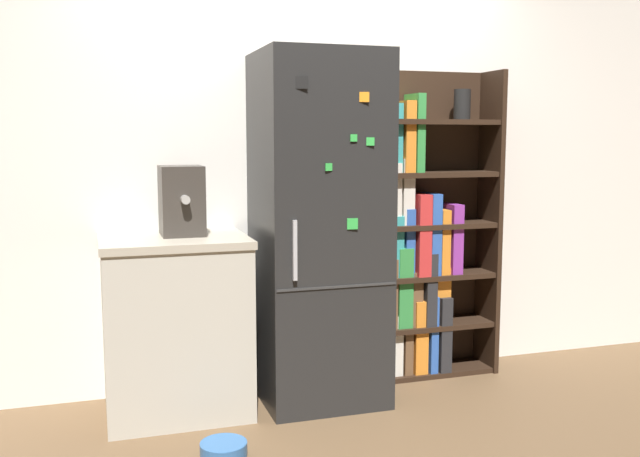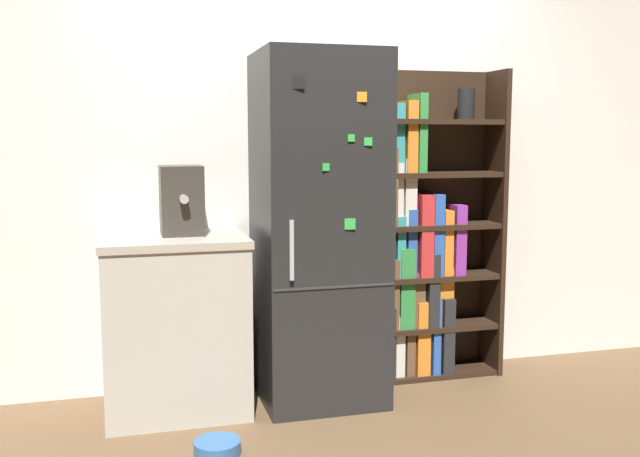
{
  "view_description": "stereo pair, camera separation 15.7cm",
  "coord_description": "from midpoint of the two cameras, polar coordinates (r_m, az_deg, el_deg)",
  "views": [
    {
      "loc": [
        -1.16,
        -3.53,
        1.44
      ],
      "look_at": [
        0.02,
        0.15,
        0.95
      ],
      "focal_mm": 40.0,
      "sensor_mm": 36.0,
      "label": 1
    },
    {
      "loc": [
        -1.01,
        -3.58,
        1.44
      ],
      "look_at": [
        0.02,
        0.15,
        0.95
      ],
      "focal_mm": 40.0,
      "sensor_mm": 36.0,
      "label": 2
    }
  ],
  "objects": [
    {
      "name": "kitchen_counter",
      "position": [
        3.85,
        -10.36,
        -7.47
      ],
      "size": [
        0.75,
        0.61,
        0.93
      ],
      "color": "#BCB7A8",
      "rests_on": "ground_plane"
    },
    {
      "name": "refrigerator",
      "position": [
        3.87,
        1.02,
        -0.05
      ],
      "size": [
        0.65,
        0.67,
        1.89
      ],
      "color": "black",
      "rests_on": "ground_plane"
    },
    {
      "name": "ground_plane",
      "position": [
        3.99,
        1.53,
        -13.88
      ],
      "size": [
        16.0,
        16.0,
        0.0
      ],
      "primitive_type": "plane",
      "color": "brown"
    },
    {
      "name": "wall_back",
      "position": [
        4.18,
        -0.31,
        5.37
      ],
      "size": [
        8.0,
        0.05,
        2.6
      ],
      "color": "white",
      "rests_on": "ground_plane"
    },
    {
      "name": "bookshelf",
      "position": [
        4.32,
        9.03,
        -1.44
      ],
      "size": [
        0.8,
        0.29,
        1.84
      ],
      "color": "black",
      "rests_on": "ground_plane"
    },
    {
      "name": "espresso_machine",
      "position": [
        3.8,
        -9.87,
        2.26
      ],
      "size": [
        0.22,
        0.32,
        0.36
      ],
      "color": "#38332D",
      "rests_on": "kitchen_counter"
    },
    {
      "name": "pet_bowl",
      "position": [
        3.43,
        -6.86,
        -16.94
      ],
      "size": [
        0.22,
        0.22,
        0.06
      ],
      "color": "#3366A5",
      "rests_on": "ground_plane"
    }
  ]
}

